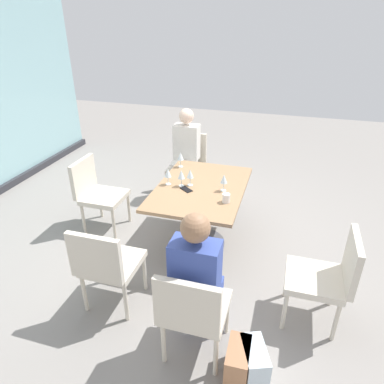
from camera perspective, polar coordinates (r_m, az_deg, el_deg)
The scene contains 19 objects.
ground_plane at distance 4.10m, azimuth 1.35°, elevation -8.27°, with size 12.00×12.00×0.00m, color gray.
dining_table_main at distance 3.80m, azimuth 1.45°, elevation -1.50°, with size 1.30×0.92×0.73m.
chair_side_end at distance 2.64m, azimuth 0.18°, elevation -18.60°, with size 0.50×0.46×0.87m.
chair_far_right at distance 4.97m, azimuth -0.69°, elevation 5.05°, with size 0.50×0.46×0.87m.
chair_front_left at distance 3.11m, azimuth 21.33°, elevation -12.36°, with size 0.46×0.50×0.87m.
chair_far_left at distance 3.10m, azimuth -13.77°, elevation -11.21°, with size 0.50×0.46×0.87m.
chair_near_window at distance 4.30m, azimuth -15.33°, elevation 0.25°, with size 0.46×0.51×0.87m.
person_side_end at distance 2.57m, azimuth 0.89°, elevation -13.77°, with size 0.39×0.34×1.26m.
person_far_right at distance 4.80m, azimuth -1.09°, elevation 6.81°, with size 0.39×0.34×1.26m.
wine_glass_0 at distance 3.59m, azimuth 5.23°, elevation 2.09°, with size 0.07×0.07×0.18m.
wine_glass_1 at distance 3.70m, azimuth -0.29°, elevation 2.97°, with size 0.07×0.07×0.18m.
wine_glass_2 at distance 3.68m, azimuth -1.77°, elevation 2.83°, with size 0.07×0.07×0.18m.
wine_glass_3 at distance 3.72m, azimuth -3.96°, elevation 3.09°, with size 0.07×0.07×0.18m.
wine_glass_4 at distance 4.15m, azimuth -1.88°, elevation 5.81°, with size 0.07×0.07×0.18m.
coffee_cup at distance 3.42m, azimuth 5.60°, elevation -0.98°, with size 0.08×0.08×0.09m, color white.
cell_phone_on_table at distance 3.65m, azimuth -0.95°, elevation 0.42°, with size 0.07×0.14×0.01m, color black.
handbag_0 at distance 2.84m, azimuth 10.05°, elevation -25.69°, with size 0.30×0.16×0.28m, color silver.
handbag_1 at distance 4.81m, azimuth 4.23°, elevation -0.58°, with size 0.30×0.16×0.28m, color #232328.
handbag_2 at distance 2.83m, azimuth 7.46°, elevation -25.81°, with size 0.30×0.16×0.28m, color #A3704C.
Camera 1 is at (-3.22, -0.85, 2.40)m, focal length 32.66 mm.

